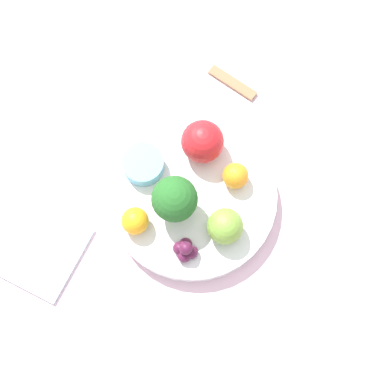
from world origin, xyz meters
name	(u,v)px	position (x,y,z in m)	size (l,w,h in m)	color
ground_plane	(192,203)	(0.00, 0.00, 0.00)	(6.00, 6.00, 0.00)	gray
table_surface	(192,201)	(0.00, 0.00, 0.01)	(1.20, 1.20, 0.02)	silver
bowl	(192,197)	(0.00, 0.00, 0.03)	(0.24, 0.24, 0.03)	white
broccoli	(175,199)	(0.02, 0.02, 0.09)	(0.06, 0.06, 0.08)	#8CB76B
apple_red	(225,226)	(-0.05, 0.04, 0.07)	(0.05, 0.05, 0.05)	olive
apple_green	(201,141)	(0.00, -0.07, 0.08)	(0.06, 0.06, 0.06)	red
orange_front	(135,221)	(0.07, 0.06, 0.07)	(0.04, 0.04, 0.04)	orange
orange_back	(235,176)	(-0.05, -0.03, 0.07)	(0.04, 0.04, 0.04)	orange
grape_cluster	(185,250)	(-0.01, 0.08, 0.06)	(0.03, 0.03, 0.03)	#511938
small_cup	(143,164)	(0.08, -0.02, 0.06)	(0.06, 0.06, 0.02)	#66B2DB
napkin	(37,248)	(0.20, 0.12, 0.02)	(0.15, 0.14, 0.01)	silver
spoon	(232,83)	(-0.02, -0.20, 0.02)	(0.08, 0.05, 0.01)	olive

